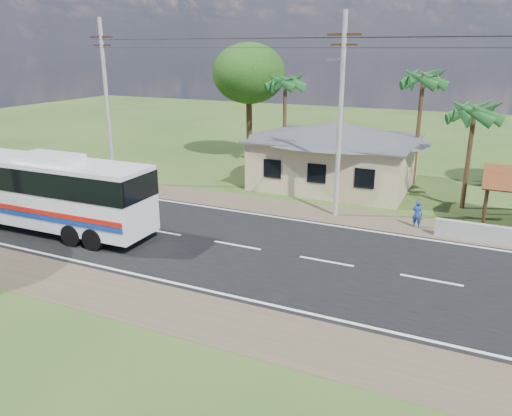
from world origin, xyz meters
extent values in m
plane|color=#274418|center=(0.00, 0.00, 0.00)|extent=(120.00, 120.00, 0.00)
cube|color=black|center=(0.00, 0.00, 0.01)|extent=(120.00, 10.00, 0.02)
cube|color=brown|center=(0.00, 6.50, 0.01)|extent=(120.00, 3.00, 0.01)
cube|color=brown|center=(0.00, -6.50, 0.01)|extent=(120.00, 3.00, 0.01)
cube|color=silver|center=(0.00, 4.70, 0.03)|extent=(120.00, 0.15, 0.01)
cube|color=silver|center=(0.00, -4.70, 0.03)|extent=(120.00, 0.15, 0.01)
cube|color=silver|center=(0.00, 0.00, 0.03)|extent=(120.00, 0.15, 0.01)
cube|color=tan|center=(1.00, 13.00, 1.60)|extent=(10.00, 8.00, 3.20)
cube|color=#4C4F54|center=(1.00, 13.00, 3.25)|extent=(10.60, 8.60, 0.10)
pyramid|color=#4C4F54|center=(1.00, 13.00, 4.40)|extent=(12.40, 10.00, 1.20)
cube|color=black|center=(-2.00, 8.98, 1.70)|extent=(1.20, 0.08, 1.20)
cube|color=black|center=(1.00, 8.98, 1.70)|extent=(1.20, 0.08, 1.20)
cube|color=black|center=(4.00, 8.98, 1.70)|extent=(1.20, 0.08, 1.20)
cylinder|color=#342513|center=(10.70, 6.70, 1.30)|extent=(0.16, 0.16, 2.60)
cylinder|color=#342513|center=(10.70, 10.30, 1.30)|extent=(0.16, 0.16, 2.60)
cube|color=#9E9E99|center=(12.00, 5.60, 0.45)|extent=(7.00, 0.30, 0.90)
cylinder|color=#9E9E99|center=(-13.00, 6.50, 5.50)|extent=(0.26, 0.26, 11.00)
cube|color=#342513|center=(-13.00, 6.50, 9.80)|extent=(1.80, 0.12, 0.12)
cube|color=#342513|center=(-13.00, 6.50, 9.30)|extent=(1.40, 0.10, 0.10)
cylinder|color=#9E9E99|center=(3.00, 6.50, 5.50)|extent=(0.26, 0.26, 11.00)
cube|color=#342513|center=(3.00, 6.50, 9.80)|extent=(1.80, 0.12, 0.12)
cube|color=#342513|center=(3.00, 6.50, 9.30)|extent=(1.40, 0.10, 0.10)
cylinder|color=gray|center=(3.00, 5.50, 8.60)|extent=(0.08, 2.00, 0.08)
cube|color=gray|center=(3.00, 4.50, 8.60)|extent=(0.50, 0.18, 0.12)
cylinder|color=black|center=(-5.00, 6.50, 9.60)|extent=(16.00, 0.02, 0.02)
cylinder|color=black|center=(10.50, 6.50, 9.60)|extent=(15.00, 0.02, 0.02)
cylinder|color=#47301E|center=(9.50, 11.00, 3.00)|extent=(0.28, 0.28, 6.00)
cylinder|color=#47301E|center=(6.00, 15.50, 3.75)|extent=(0.28, 0.28, 7.50)
cylinder|color=#47301E|center=(-4.00, 16.00, 3.50)|extent=(0.28, 0.28, 7.00)
cylinder|color=#47301E|center=(-8.00, 18.00, 2.97)|extent=(0.50, 0.50, 5.95)
ellipsoid|color=#1A3C10|center=(-8.00, 18.00, 7.15)|extent=(6.00, 6.00, 4.92)
cube|color=silver|center=(-10.51, -2.18, 2.13)|extent=(13.16, 3.00, 3.28)
cube|color=black|center=(-10.51, -2.18, 2.95)|extent=(13.21, 3.06, 1.20)
cube|color=#B7130B|center=(-10.48, -3.57, 1.53)|extent=(12.88, 0.31, 0.24)
cube|color=navy|center=(-10.48, -3.57, 1.26)|extent=(12.88, 0.31, 0.24)
cube|color=silver|center=(-9.42, -2.16, 3.93)|extent=(3.31, 1.81, 0.33)
cylinder|color=black|center=(-14.90, -1.01, 0.55)|extent=(1.10, 0.40, 1.09)
cylinder|color=black|center=(-7.21, -3.37, 0.55)|extent=(1.10, 0.40, 1.09)
cylinder|color=black|center=(-7.26, -0.86, 0.55)|extent=(1.10, 0.40, 1.09)
cylinder|color=black|center=(-5.90, -3.34, 0.55)|extent=(1.10, 0.40, 1.09)
cylinder|color=black|center=(-5.95, -0.83, 0.55)|extent=(1.10, 0.40, 1.09)
imported|color=black|center=(11.72, 5.74, 0.42)|extent=(1.61, 0.64, 0.83)
imported|color=navy|center=(7.49, 6.37, 0.74)|extent=(0.58, 0.42, 1.48)
camera|label=1|loc=(10.30, -19.96, 9.17)|focal=35.00mm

